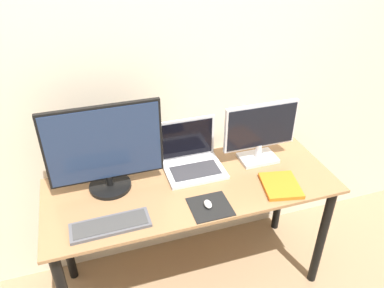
% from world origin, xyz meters
% --- Properties ---
extents(wall_back, '(7.00, 0.05, 2.50)m').
position_xyz_m(wall_back, '(0.00, 0.67, 1.25)').
color(wall_back, beige).
rests_on(wall_back, ground_plane).
extents(desk, '(1.56, 0.60, 0.76)m').
position_xyz_m(desk, '(0.00, 0.30, 0.63)').
color(desk, olive).
rests_on(desk, ground_plane).
extents(monitor_left, '(0.58, 0.22, 0.48)m').
position_xyz_m(monitor_left, '(-0.42, 0.41, 1.00)').
color(monitor_left, black).
rests_on(monitor_left, desk).
extents(monitor_right, '(0.43, 0.15, 0.36)m').
position_xyz_m(monitor_right, '(0.44, 0.41, 0.95)').
color(monitor_right, silver).
rests_on(monitor_right, desk).
extents(laptop, '(0.33, 0.27, 0.27)m').
position_xyz_m(laptop, '(0.05, 0.47, 0.82)').
color(laptop, silver).
rests_on(laptop, desk).
extents(keyboard, '(0.37, 0.14, 0.02)m').
position_xyz_m(keyboard, '(-0.46, 0.12, 0.77)').
color(keyboard, '#4C4C51').
rests_on(keyboard, desk).
extents(mousepad, '(0.20, 0.19, 0.00)m').
position_xyz_m(mousepad, '(0.03, 0.10, 0.76)').
color(mousepad, black).
rests_on(mousepad, desk).
extents(mouse, '(0.04, 0.06, 0.03)m').
position_xyz_m(mouse, '(0.02, 0.11, 0.78)').
color(mouse, silver).
rests_on(mouse, mousepad).
extents(book, '(0.23, 0.26, 0.02)m').
position_xyz_m(book, '(0.44, 0.14, 0.77)').
color(book, orange).
rests_on(book, desk).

